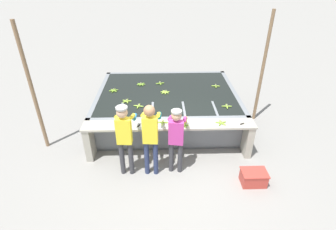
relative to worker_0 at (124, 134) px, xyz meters
name	(u,v)px	position (x,y,z in m)	size (l,w,h in m)	color
ground_plane	(169,161)	(0.97, 0.35, -1.05)	(80.00, 80.00, 0.00)	gray
wash_tank	(167,105)	(0.97, 2.38, -0.60)	(4.06, 3.19, 0.92)	gray
work_ledge	(169,134)	(0.97, 0.58, -0.41)	(4.06, 0.45, 0.92)	#A8A393
worker_0	(124,134)	(0.00, 0.00, 0.00)	(0.43, 0.73, 1.72)	#38383D
worker_1	(150,134)	(0.55, -0.02, 0.01)	(0.44, 0.73, 1.75)	navy
worker_2	(176,135)	(1.10, 0.04, -0.09)	(0.48, 0.74, 1.60)	#38383D
banana_bunch_floating_0	(114,90)	(-0.61, 2.48, -0.12)	(0.28, 0.28, 0.08)	#7FAD33
banana_bunch_floating_1	(216,86)	(2.47, 2.70, -0.11)	(0.28, 0.28, 0.08)	#8CB738
banana_bunch_floating_2	(127,101)	(-0.15, 1.77, -0.12)	(0.27, 0.28, 0.08)	#93BC3D
banana_bunch_floating_3	(227,106)	(2.51, 1.39, -0.11)	(0.28, 0.28, 0.08)	#93BC3D
banana_bunch_floating_4	(165,92)	(0.91, 2.31, -0.12)	(0.28, 0.28, 0.08)	#9EC642
banana_bunch_floating_5	(160,83)	(0.77, 2.97, -0.11)	(0.28, 0.28, 0.08)	#7FAD33
banana_bunch_floating_6	(139,106)	(0.19, 1.47, -0.11)	(0.28, 0.28, 0.08)	#93BC3D
banana_bunch_floating_7	(141,84)	(0.17, 2.91, -0.12)	(0.28, 0.28, 0.08)	#75A333
banana_bunch_ledge_0	(163,122)	(0.81, 0.63, -0.11)	(0.28, 0.28, 0.08)	#8CB738
banana_bunch_ledge_1	(221,123)	(2.19, 0.56, -0.11)	(0.28, 0.27, 0.08)	#7FAD33
banana_bunch_ledge_2	(183,125)	(1.28, 0.49, -0.11)	(0.27, 0.28, 0.08)	#7FAD33
knife_0	(244,123)	(2.74, 0.55, -0.12)	(0.33, 0.18, 0.02)	silver
knife_1	(140,124)	(0.29, 0.58, -0.12)	(0.18, 0.33, 0.02)	silver
crate	(254,178)	(2.77, -0.45, -0.89)	(0.55, 0.39, 0.32)	#B73D33
support_post_left	(32,91)	(-2.23, 1.08, 0.55)	(0.09, 0.09, 3.20)	#846647
support_post_right	(263,69)	(3.66, 2.31, 0.55)	(0.09, 0.09, 3.20)	#846647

